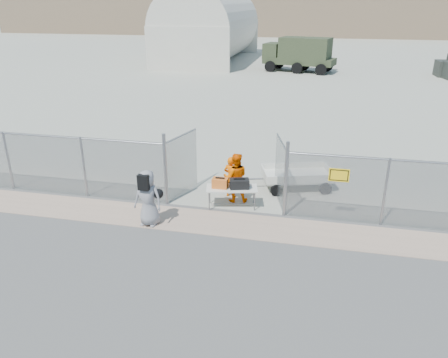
% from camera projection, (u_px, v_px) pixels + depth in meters
% --- Properties ---
extents(ground, '(160.00, 160.00, 0.00)m').
position_uv_depth(ground, '(209.00, 239.00, 12.82)').
color(ground, '#565656').
extents(tarmac_inside, '(160.00, 80.00, 0.01)m').
position_uv_depth(tarmac_inside, '(298.00, 60.00, 50.76)').
color(tarmac_inside, '#A3A491').
rests_on(tarmac_inside, ground).
extents(dirt_strip, '(44.00, 1.60, 0.01)m').
position_uv_depth(dirt_strip, '(217.00, 223.00, 13.72)').
color(dirt_strip, tan).
rests_on(dirt_strip, ground).
extents(distant_hills, '(140.00, 6.00, 9.00)m').
position_uv_depth(distant_hills, '(338.00, 12.00, 80.59)').
color(distant_hills, '#7F684F').
rests_on(distant_hills, ground).
extents(chain_link_fence, '(40.00, 0.20, 2.20)m').
position_uv_depth(chain_link_fence, '(224.00, 179.00, 14.21)').
color(chain_link_fence, gray).
rests_on(chain_link_fence, ground).
extents(quonset_hangar, '(9.00, 18.00, 8.00)m').
position_uv_depth(quonset_hangar, '(210.00, 24.00, 49.42)').
color(quonset_hangar, beige).
rests_on(quonset_hangar, ground).
extents(folding_table, '(1.80, 1.04, 0.72)m').
position_uv_depth(folding_table, '(232.00, 197.00, 14.65)').
color(folding_table, silver).
rests_on(folding_table, ground).
extents(orange_bag, '(0.51, 0.34, 0.32)m').
position_uv_depth(orange_bag, '(220.00, 183.00, 14.47)').
color(orange_bag, orange).
rests_on(orange_bag, folding_table).
extents(black_duffel, '(0.71, 0.53, 0.31)m').
position_uv_depth(black_duffel, '(239.00, 184.00, 14.43)').
color(black_duffel, black).
rests_on(black_duffel, folding_table).
extents(security_worker_left, '(0.62, 0.49, 1.51)m').
position_uv_depth(security_worker_left, '(231.00, 177.00, 15.28)').
color(security_worker_left, '#FF6700').
rests_on(security_worker_left, ground).
extents(security_worker_right, '(0.97, 0.83, 1.75)m').
position_uv_depth(security_worker_right, '(236.00, 178.00, 14.92)').
color(security_worker_right, '#FF6700').
rests_on(security_worker_right, ground).
extents(visitor, '(0.92, 0.64, 1.80)m').
position_uv_depth(visitor, '(148.00, 198.00, 13.32)').
color(visitor, gray).
rests_on(visitor, ground).
extents(utility_trailer, '(3.61, 2.57, 0.79)m').
position_uv_depth(utility_trailer, '(297.00, 178.00, 16.19)').
color(utility_trailer, silver).
rests_on(utility_trailer, ground).
extents(military_truck, '(7.15, 3.96, 3.23)m').
position_uv_depth(military_truck, '(300.00, 55.00, 42.15)').
color(military_truck, '#343E26').
rests_on(military_truck, ground).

